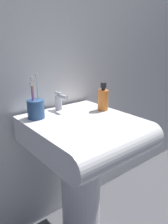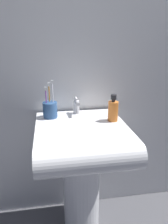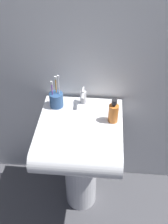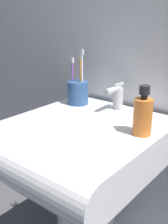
% 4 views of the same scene
% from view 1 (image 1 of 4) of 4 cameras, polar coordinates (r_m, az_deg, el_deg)
% --- Properties ---
extents(wall_back, '(5.00, 0.05, 2.40)m').
position_cam_1_polar(wall_back, '(1.27, -9.95, 21.23)').
color(wall_back, white).
rests_on(wall_back, ground).
extents(sink_pedestal, '(0.22, 0.22, 0.62)m').
position_cam_1_polar(sink_pedestal, '(1.31, -0.81, -20.37)').
color(sink_pedestal, white).
rests_on(sink_pedestal, ground).
extents(sink_basin, '(0.50, 0.57, 0.13)m').
position_cam_1_polar(sink_basin, '(1.08, 0.83, -5.84)').
color(sink_basin, white).
rests_on(sink_basin, sink_pedestal).
extents(faucet, '(0.04, 0.11, 0.10)m').
position_cam_1_polar(faucet, '(1.22, -6.56, 2.94)').
color(faucet, '#B7B7BC').
rests_on(faucet, sink_basin).
extents(toothbrush_cup, '(0.09, 0.09, 0.22)m').
position_cam_1_polar(toothbrush_cup, '(1.11, -12.47, 0.90)').
color(toothbrush_cup, '#2D5184').
rests_on(toothbrush_cup, sink_basin).
extents(soap_bottle, '(0.06, 0.06, 0.15)m').
position_cam_1_polar(soap_bottle, '(1.22, 5.00, 3.40)').
color(soap_bottle, orange).
rests_on(soap_bottle, sink_basin).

